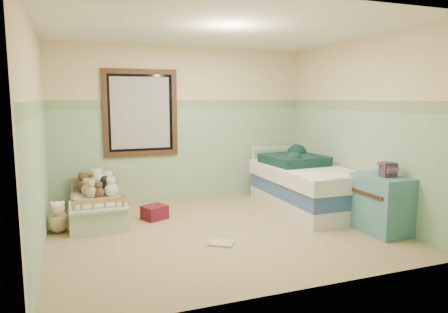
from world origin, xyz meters
name	(u,v)px	position (x,y,z in m)	size (l,w,h in m)	color
floor	(221,231)	(0.00, 0.00, -0.01)	(4.20, 3.60, 0.02)	#9C885C
ceiling	(221,28)	(0.00, 0.00, 2.51)	(4.20, 3.60, 0.02)	white
wall_back	(183,125)	(0.00, 1.80, 1.25)	(4.20, 0.04, 2.50)	beige
wall_front	(295,150)	(0.00, -1.80, 1.25)	(4.20, 0.04, 2.50)	beige
wall_left	(36,139)	(-2.10, 0.00, 1.25)	(0.04, 3.60, 2.50)	beige
wall_right	(360,129)	(2.10, 0.00, 1.25)	(0.04, 3.60, 2.50)	beige
wainscot_mint	(184,155)	(0.00, 1.79, 0.75)	(4.20, 0.01, 1.50)	#89AF8B
border_strip	(183,105)	(0.00, 1.79, 1.57)	(4.20, 0.01, 0.15)	#396C47
window_frame	(141,113)	(-0.70, 1.76, 1.45)	(1.16, 0.06, 1.36)	black
window_blinds	(141,113)	(-0.70, 1.77, 1.45)	(0.92, 0.01, 1.12)	beige
toddler_bed_frame	(97,214)	(-1.46, 1.05, 0.08)	(0.66, 1.31, 0.17)	#9C6441
toddler_mattress	(96,204)	(-1.46, 1.05, 0.23)	(0.60, 1.26, 0.12)	silver
patchwork_quilt	(98,206)	(-1.46, 0.64, 0.30)	(0.71, 0.66, 0.03)	#71A1B9
plush_bed_brown	(83,186)	(-1.61, 1.55, 0.39)	(0.21, 0.21, 0.21)	brown
plush_bed_white	(97,184)	(-1.41, 1.55, 0.41)	(0.24, 0.24, 0.24)	silver
plush_bed_tan	(87,190)	(-1.56, 1.33, 0.38)	(0.17, 0.17, 0.17)	tan
plush_bed_dark	(104,188)	(-1.33, 1.33, 0.38)	(0.18, 0.18, 0.18)	black
plush_floor_cream	(58,221)	(-1.95, 0.69, 0.13)	(0.26, 0.26, 0.26)	white
plush_floor_tan	(58,223)	(-1.95, 0.64, 0.12)	(0.24, 0.24, 0.24)	tan
twin_bed_frame	(306,202)	(1.55, 0.49, 0.11)	(0.96, 1.93, 0.22)	white
twin_boxspring	(306,188)	(1.55, 0.49, 0.33)	(0.96, 1.93, 0.22)	navy
twin_mattress	(307,174)	(1.55, 0.49, 0.55)	(1.00, 1.96, 0.22)	white
teal_blanket	(294,160)	(1.50, 0.79, 0.73)	(0.82, 0.87, 0.14)	#0B302A
dresser	(381,204)	(1.86, -0.76, 0.36)	(0.45, 0.73, 0.73)	teal
book_stack	(388,170)	(1.86, -0.85, 0.81)	(0.18, 0.14, 0.18)	brown
red_pillow	(155,212)	(-0.70, 0.80, 0.10)	(0.31, 0.27, 0.19)	#A41937
floor_book	(222,243)	(-0.17, -0.48, 0.01)	(0.29, 0.22, 0.03)	yellow
extra_plush_0	(95,188)	(-1.44, 1.47, 0.37)	(0.16, 0.16, 0.16)	white
extra_plush_1	(100,187)	(-1.39, 1.37, 0.39)	(0.20, 0.20, 0.20)	white
extra_plush_2	(111,190)	(-1.24, 1.15, 0.39)	(0.19, 0.19, 0.19)	silver
extra_plush_3	(92,192)	(-1.51, 1.15, 0.38)	(0.18, 0.18, 0.18)	tan
extra_plush_4	(109,185)	(-1.25, 1.53, 0.39)	(0.20, 0.20, 0.20)	silver
extra_plush_5	(99,193)	(-1.41, 1.12, 0.37)	(0.15, 0.15, 0.15)	brown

